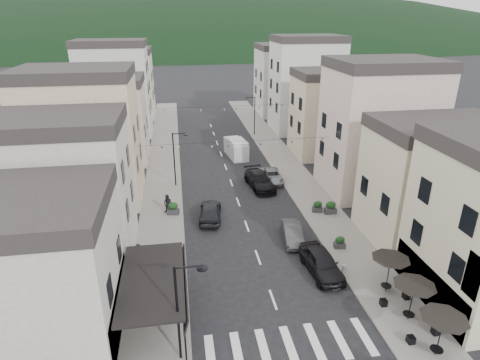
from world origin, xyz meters
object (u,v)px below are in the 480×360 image
object	(u,v)px
parked_car_e	(210,211)
pedestrian_a	(140,256)
parked_car_a	(322,262)
delivery_van	(236,148)
parked_car_d	(260,180)
pedestrian_b	(168,204)
parked_car_b	(292,233)
parked_car_c	(272,176)

from	to	relation	value
parked_car_e	pedestrian_a	xyz separation A→B (m)	(-5.76, -6.90, 0.28)
parked_car_a	delivery_van	distance (m)	26.29
parked_car_d	pedestrian_b	world-z (taller)	pedestrian_b
parked_car_a	delivery_van	size ratio (longest dim) A/B	0.93
delivery_van	pedestrian_a	distance (m)	25.97
parked_car_e	parked_car_d	bearing A→B (deg)	-125.16
parked_car_a	parked_car_e	world-z (taller)	parked_car_a
parked_car_a	delivery_van	xyz separation A→B (m)	(-2.27, 26.19, 0.35)
parked_car_b	parked_car_e	world-z (taller)	parked_car_e
pedestrian_b	delivery_van	bearing A→B (deg)	84.84
parked_car_b	pedestrian_a	xyz separation A→B (m)	(-12.11, -2.13, 0.41)
pedestrian_b	parked_car_c	bearing A→B (deg)	53.55
parked_car_b	parked_car_c	xyz separation A→B (m)	(1.25, 12.69, -0.04)
parked_car_a	pedestrian_b	size ratio (longest dim) A/B	2.71
delivery_van	pedestrian_a	world-z (taller)	delivery_van
parked_car_c	parked_car_e	bearing A→B (deg)	-131.61
delivery_van	pedestrian_b	xyz separation A→B (m)	(-8.71, -15.11, -0.16)
parked_car_a	pedestrian_b	distance (m)	15.60
parked_car_d	pedestrian_b	xyz separation A→B (m)	(-9.72, -4.76, 0.22)
parked_car_d	parked_car_e	xyz separation A→B (m)	(-5.91, -6.42, 0.00)
parked_car_a	parked_car_c	xyz separation A→B (m)	(0.42, 17.34, -0.20)
delivery_van	pedestrian_b	size ratio (longest dim) A/B	2.90
parked_car_a	parked_car_c	distance (m)	17.35
parked_car_a	parked_car_d	world-z (taller)	parked_car_a
parked_car_e	pedestrian_a	distance (m)	8.99
parked_car_b	parked_car_e	xyz separation A→B (m)	(-6.35, 4.77, 0.13)
parked_car_b	parked_car_e	bearing A→B (deg)	150.18
parked_car_d	parked_car_e	world-z (taller)	parked_car_e
parked_car_e	pedestrian_b	xyz separation A→B (m)	(-3.80, 1.67, 0.22)
parked_car_a	parked_car_b	bearing A→B (deg)	95.80
parked_car_d	delivery_van	xyz separation A→B (m)	(-1.00, 10.35, 0.37)
pedestrian_a	parked_car_a	bearing A→B (deg)	-39.60
pedestrian_a	parked_car_d	bearing A→B (deg)	20.19
parked_car_c	pedestrian_a	world-z (taller)	pedestrian_a
parked_car_a	parked_car_b	distance (m)	4.72
pedestrian_b	parked_car_e	bearing A→B (deg)	1.16
parked_car_d	delivery_van	distance (m)	10.40
parked_car_e	delivery_van	bearing A→B (deg)	-98.85
parked_car_d	pedestrian_a	size ratio (longest dim) A/B	2.88
parked_car_a	parked_car_b	world-z (taller)	parked_car_a
parked_car_d	pedestrian_a	world-z (taller)	pedestrian_a
parked_car_b	delivery_van	distance (m)	21.60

